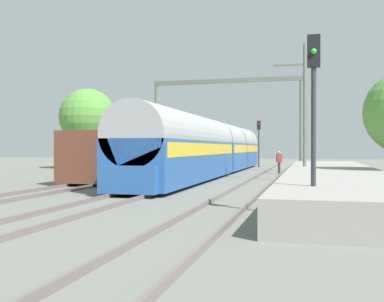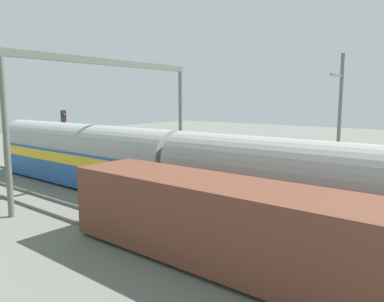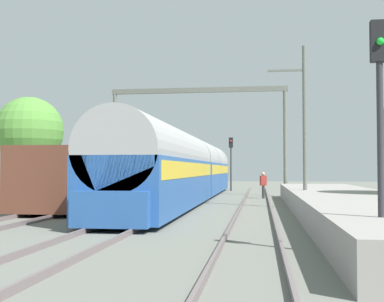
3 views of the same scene
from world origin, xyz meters
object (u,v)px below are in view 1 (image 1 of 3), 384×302
object	(u,v)px
passenger_train	(213,148)
railway_signal_near	(314,101)
railway_signal_far	(259,137)
catenary_gantry	(226,105)
person_crossing	(279,160)
freight_car	(129,156)

from	to	relation	value
passenger_train	railway_signal_near	world-z (taller)	railway_signal_near
passenger_train	railway_signal_far	distance (m)	13.42
railway_signal_far	catenary_gantry	distance (m)	8.78
passenger_train	railway_signal_far	bearing A→B (deg)	81.76
person_crossing	railway_signal_far	bearing A→B (deg)	-99.89
railway_signal_far	person_crossing	bearing A→B (deg)	-75.97
passenger_train	catenary_gantry	world-z (taller)	catenary_gantry
passenger_train	person_crossing	distance (m)	5.26
person_crossing	catenary_gantry	size ratio (longest dim) A/B	0.13
railway_signal_near	freight_car	bearing A→B (deg)	129.17
passenger_train	catenary_gantry	distance (m)	6.28
passenger_train	freight_car	world-z (taller)	passenger_train
passenger_train	railway_signal_far	size ratio (longest dim) A/B	6.97
person_crossing	railway_signal_near	world-z (taller)	railway_signal_near
railway_signal_far	freight_car	bearing A→B (deg)	-107.76
railway_signal_near	catenary_gantry	bearing A→B (deg)	105.74
freight_car	railway_signal_near	distance (m)	17.96
railway_signal_near	railway_signal_far	xyz separation A→B (m)	(-5.11, 33.11, -0.23)
freight_car	catenary_gantry	distance (m)	12.60
person_crossing	catenary_gantry	world-z (taller)	catenary_gantry
railway_signal_near	railway_signal_far	world-z (taller)	railway_signal_near
freight_car	railway_signal_near	world-z (taller)	railway_signal_near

